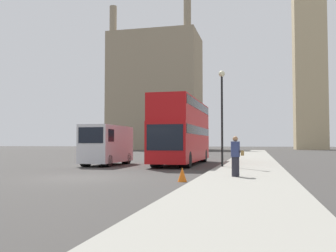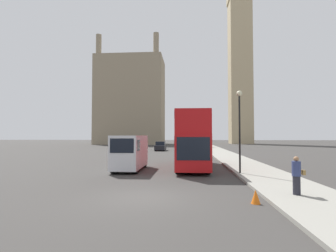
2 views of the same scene
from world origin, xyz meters
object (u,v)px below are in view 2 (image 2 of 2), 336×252
at_px(white_van, 130,152).
at_px(street_lamp, 240,118).
at_px(red_double_decker_bus, 192,138).
at_px(parked_sedan, 161,147).
at_px(clock_tower, 240,37).
at_px(pedestrian, 297,175).

relative_size(white_van, street_lamp, 0.94).
bearing_deg(red_double_decker_bus, parked_sedan, 101.98).
bearing_deg(clock_tower, white_van, -107.88).
relative_size(white_van, parked_sedan, 1.23).
relative_size(white_van, pedestrian, 3.21).
height_order(pedestrian, street_lamp, street_lamp).
height_order(clock_tower, red_double_decker_bus, clock_tower).
distance_m(pedestrian, parked_sedan, 35.91).
relative_size(clock_tower, red_double_decker_bus, 6.79).
bearing_deg(pedestrian, red_double_decker_bus, 112.27).
distance_m(clock_tower, white_van, 78.74).
height_order(clock_tower, street_lamp, clock_tower).
bearing_deg(parked_sedan, white_van, -89.16).
bearing_deg(white_van, red_double_decker_bus, 23.94).
height_order(clock_tower, white_van, clock_tower).
height_order(clock_tower, parked_sedan, clock_tower).
relative_size(clock_tower, white_van, 13.35).
height_order(red_double_decker_bus, pedestrian, red_double_decker_bus).
relative_size(clock_tower, parked_sedan, 16.45).
xyz_separation_m(pedestrian, parked_sedan, (-9.40, 34.66, -0.24)).
distance_m(clock_tower, parked_sedan, 58.28).
relative_size(red_double_decker_bus, street_lamp, 1.84).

